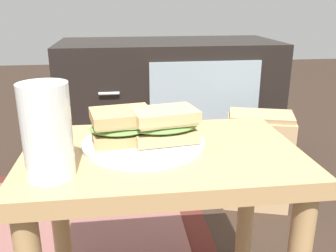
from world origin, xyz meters
TOP-DOWN VIEW (x-y plane):
  - side_table at (0.00, 0.00)m, footprint 0.56×0.36m
  - tv_cabinet at (0.14, 0.95)m, footprint 0.96×0.46m
  - area_rug at (-0.26, 0.46)m, footprint 0.93×0.82m
  - plate at (-0.04, 0.03)m, footprint 0.26×0.26m
  - sandwich_front at (-0.08, 0.03)m, footprint 0.14×0.12m
  - sandwich_back at (0.01, 0.02)m, footprint 0.15×0.11m
  - beer_glass at (-0.20, -0.09)m, footprint 0.08×0.08m
  - paper_bag at (0.42, 0.51)m, footprint 0.27×0.20m

SIDE VIEW (x-z plane):
  - area_rug at x=-0.26m, z-range 0.00..0.01m
  - paper_bag at x=0.42m, z-range 0.00..0.36m
  - tv_cabinet at x=0.14m, z-range 0.00..0.58m
  - side_table at x=0.00m, z-range 0.14..0.60m
  - plate at x=-0.04m, z-range 0.46..0.47m
  - sandwich_front at x=-0.08m, z-range 0.47..0.54m
  - sandwich_back at x=0.01m, z-range 0.47..0.54m
  - beer_glass at x=-0.20m, z-range 0.46..0.62m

